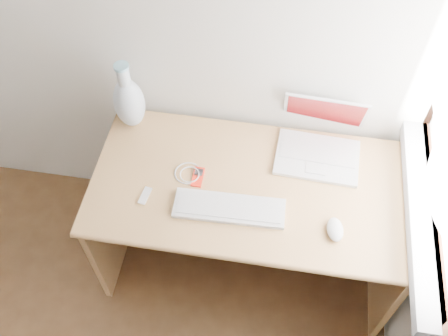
% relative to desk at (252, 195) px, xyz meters
% --- Properties ---
extents(desk, '(1.35, 0.68, 0.72)m').
position_rel_desk_xyz_m(desk, '(0.00, 0.00, 0.00)').
color(desk, tan).
rests_on(desk, floor).
extents(laptop, '(0.37, 0.31, 0.24)m').
position_rel_desk_xyz_m(laptop, '(0.27, 0.15, 0.26)').
color(laptop, white).
rests_on(laptop, desk).
extents(external_keyboard, '(0.46, 0.15, 0.02)m').
position_rel_desk_xyz_m(external_keyboard, '(-0.07, -0.21, 0.22)').
color(external_keyboard, white).
rests_on(external_keyboard, desk).
extents(mouse, '(0.08, 0.12, 0.04)m').
position_rel_desk_xyz_m(mouse, '(0.35, -0.25, 0.22)').
color(mouse, white).
rests_on(mouse, desk).
extents(ipod, '(0.04, 0.10, 0.01)m').
position_rel_desk_xyz_m(ipod, '(-0.23, -0.08, 0.21)').
color(ipod, red).
rests_on(ipod, desk).
extents(cable_coil, '(0.12, 0.12, 0.01)m').
position_rel_desk_xyz_m(cable_coil, '(-0.28, -0.07, 0.21)').
color(cable_coil, white).
rests_on(cable_coil, desk).
extents(remote, '(0.04, 0.09, 0.01)m').
position_rel_desk_xyz_m(remote, '(-0.43, -0.21, 0.21)').
color(remote, white).
rests_on(remote, desk).
extents(vase, '(0.14, 0.14, 0.35)m').
position_rel_desk_xyz_m(vase, '(-0.58, 0.18, 0.35)').
color(vase, silver).
rests_on(vase, desk).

